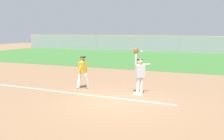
# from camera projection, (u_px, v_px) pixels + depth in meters

# --- Properties ---
(ground_plane) EXTENTS (75.82, 75.82, 0.00)m
(ground_plane) POSITION_uv_depth(u_px,v_px,m) (118.00, 102.00, 10.54)
(ground_plane) COLOR #936D4C
(outfield_grass) EXTENTS (49.74, 16.73, 0.01)m
(outfield_grass) POSITION_uv_depth(u_px,v_px,m) (171.00, 59.00, 25.99)
(outfield_grass) COLOR #3D7533
(outfield_grass) RESTS_ON ground_plane
(chalk_foul_line) EXTENTS (12.00, 0.55, 0.01)m
(chalk_foul_line) POSITION_uv_depth(u_px,v_px,m) (57.00, 91.00, 12.35)
(chalk_foul_line) COLOR white
(chalk_foul_line) RESTS_ON ground_plane
(first_base) EXTENTS (0.38, 0.38, 0.08)m
(first_base) POSITION_uv_depth(u_px,v_px,m) (138.00, 93.00, 11.77)
(first_base) COLOR white
(first_base) RESTS_ON ground_plane
(fielder) EXTENTS (0.73, 0.69, 2.28)m
(fielder) POSITION_uv_depth(u_px,v_px,m) (139.00, 72.00, 11.50)
(fielder) COLOR silver
(fielder) RESTS_ON ground_plane
(runner) EXTENTS (0.72, 0.84, 1.72)m
(runner) POSITION_uv_depth(u_px,v_px,m) (83.00, 70.00, 12.76)
(runner) COLOR white
(runner) RESTS_ON ground_plane
(baseball) EXTENTS (0.07, 0.07, 0.07)m
(baseball) POSITION_uv_depth(u_px,v_px,m) (142.00, 51.00, 11.41)
(baseball) COLOR white
(outfield_fence) EXTENTS (49.82, 0.08, 2.25)m
(outfield_fence) POSITION_uv_depth(u_px,v_px,m) (179.00, 44.00, 33.51)
(outfield_fence) COLOR #93999E
(outfield_fence) RESTS_ON ground_plane
(parked_car_tan) EXTENTS (4.41, 2.14, 1.25)m
(parked_car_tan) POSITION_uv_depth(u_px,v_px,m) (117.00, 45.00, 39.63)
(parked_car_tan) COLOR tan
(parked_car_tan) RESTS_ON ground_plane
(parked_car_white) EXTENTS (4.52, 2.36, 1.25)m
(parked_car_white) POSITION_uv_depth(u_px,v_px,m) (153.00, 45.00, 37.94)
(parked_car_white) COLOR white
(parked_car_white) RESTS_ON ground_plane
(parked_car_black) EXTENTS (4.58, 2.49, 1.25)m
(parked_car_black) POSITION_uv_depth(u_px,v_px,m) (190.00, 46.00, 35.61)
(parked_car_black) COLOR black
(parked_car_black) RESTS_ON ground_plane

